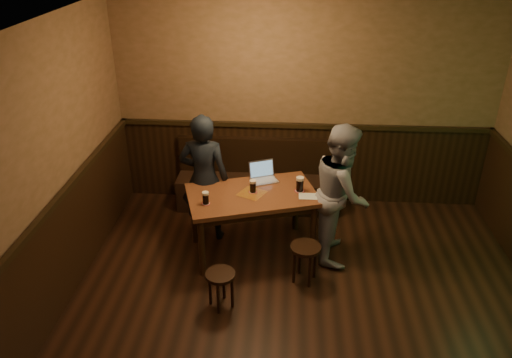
{
  "coord_description": "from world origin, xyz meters",
  "views": [
    {
      "loc": [
        -0.2,
        -3.33,
        3.57
      ],
      "look_at": [
        -0.54,
        1.57,
        1.02
      ],
      "focal_mm": 35.0,
      "sensor_mm": 36.0,
      "label": 1
    }
  ],
  "objects_px": {
    "stool_left": "(221,280)",
    "pint_mid": "(253,186)",
    "stool_right": "(305,253)",
    "person_grey": "(341,193)",
    "pub_table": "(252,201)",
    "laptop": "(263,175)",
    "bench": "(258,185)",
    "person_suit": "(204,178)",
    "pint_right": "(300,184)",
    "pint_left": "(206,198)"
  },
  "relations": [
    {
      "from": "pint_mid",
      "to": "stool_left",
      "type": "bearing_deg",
      "value": -103.57
    },
    {
      "from": "pint_left",
      "to": "laptop",
      "type": "height_order",
      "value": "laptop"
    },
    {
      "from": "pint_left",
      "to": "person_grey",
      "type": "relative_size",
      "value": 0.09
    },
    {
      "from": "bench",
      "to": "stool_right",
      "type": "distance_m",
      "value": 1.73
    },
    {
      "from": "pint_mid",
      "to": "person_suit",
      "type": "xyz_separation_m",
      "value": [
        -0.61,
        0.24,
        -0.05
      ]
    },
    {
      "from": "bench",
      "to": "person_suit",
      "type": "xyz_separation_m",
      "value": [
        -0.6,
        -0.8,
        0.5
      ]
    },
    {
      "from": "stool_right",
      "to": "pint_mid",
      "type": "relative_size",
      "value": 2.94
    },
    {
      "from": "pint_mid",
      "to": "pint_right",
      "type": "xyz_separation_m",
      "value": [
        0.54,
        0.06,
        0.01
      ]
    },
    {
      "from": "person_grey",
      "to": "pint_mid",
      "type": "bearing_deg",
      "value": 92.43
    },
    {
      "from": "pub_table",
      "to": "pint_right",
      "type": "distance_m",
      "value": 0.59
    },
    {
      "from": "person_suit",
      "to": "person_grey",
      "type": "xyz_separation_m",
      "value": [
        1.62,
        -0.26,
        0.01
      ]
    },
    {
      "from": "pub_table",
      "to": "pint_right",
      "type": "bearing_deg",
      "value": -7.48
    },
    {
      "from": "bench",
      "to": "stool_left",
      "type": "distance_m",
      "value": 2.11
    },
    {
      "from": "stool_left",
      "to": "pub_table",
      "type": "bearing_deg",
      "value": 76.5
    },
    {
      "from": "pint_left",
      "to": "laptop",
      "type": "distance_m",
      "value": 0.87
    },
    {
      "from": "pint_mid",
      "to": "laptop",
      "type": "distance_m",
      "value": 0.34
    },
    {
      "from": "person_suit",
      "to": "pint_left",
      "type": "bearing_deg",
      "value": 102.88
    },
    {
      "from": "pint_right",
      "to": "person_grey",
      "type": "distance_m",
      "value": 0.48
    },
    {
      "from": "bench",
      "to": "pint_right",
      "type": "distance_m",
      "value": 1.26
    },
    {
      "from": "bench",
      "to": "laptop",
      "type": "distance_m",
      "value": 0.9
    },
    {
      "from": "stool_left",
      "to": "laptop",
      "type": "relative_size",
      "value": 1.09
    },
    {
      "from": "pint_mid",
      "to": "pint_right",
      "type": "relative_size",
      "value": 0.86
    },
    {
      "from": "pint_left",
      "to": "person_grey",
      "type": "height_order",
      "value": "person_grey"
    },
    {
      "from": "bench",
      "to": "person_grey",
      "type": "distance_m",
      "value": 1.56
    },
    {
      "from": "stool_left",
      "to": "person_grey",
      "type": "relative_size",
      "value": 0.25
    },
    {
      "from": "pint_left",
      "to": "person_grey",
      "type": "xyz_separation_m",
      "value": [
        1.51,
        0.29,
        -0.03
      ]
    },
    {
      "from": "bench",
      "to": "laptop",
      "type": "bearing_deg",
      "value": -81.53
    },
    {
      "from": "pub_table",
      "to": "stool_right",
      "type": "relative_size",
      "value": 3.63
    },
    {
      "from": "stool_right",
      "to": "pint_left",
      "type": "bearing_deg",
      "value": 166.67
    },
    {
      "from": "bench",
      "to": "pint_mid",
      "type": "distance_m",
      "value": 1.18
    },
    {
      "from": "stool_left",
      "to": "person_grey",
      "type": "xyz_separation_m",
      "value": [
        1.26,
        1.03,
        0.49
      ]
    },
    {
      "from": "bench",
      "to": "stool_right",
      "type": "relative_size",
      "value": 4.86
    },
    {
      "from": "stool_right",
      "to": "person_grey",
      "type": "relative_size",
      "value": 0.28
    },
    {
      "from": "bench",
      "to": "pint_mid",
      "type": "bearing_deg",
      "value": -89.53
    },
    {
      "from": "stool_right",
      "to": "pint_mid",
      "type": "distance_m",
      "value": 0.97
    },
    {
      "from": "stool_right",
      "to": "laptop",
      "type": "xyz_separation_m",
      "value": [
        -0.51,
        0.89,
        0.48
      ]
    },
    {
      "from": "person_suit",
      "to": "stool_left",
      "type": "bearing_deg",
      "value": 107.25
    },
    {
      "from": "bench",
      "to": "person_grey",
      "type": "relative_size",
      "value": 1.34
    },
    {
      "from": "pint_right",
      "to": "person_suit",
      "type": "distance_m",
      "value": 1.16
    },
    {
      "from": "stool_left",
      "to": "person_grey",
      "type": "height_order",
      "value": "person_grey"
    },
    {
      "from": "pub_table",
      "to": "pint_mid",
      "type": "xyz_separation_m",
      "value": [
        0.01,
        0.03,
        0.18
      ]
    },
    {
      "from": "stool_left",
      "to": "pint_left",
      "type": "xyz_separation_m",
      "value": [
        -0.25,
        0.74,
        0.53
      ]
    },
    {
      "from": "stool_left",
      "to": "pint_mid",
      "type": "bearing_deg",
      "value": 76.43
    },
    {
      "from": "stool_right",
      "to": "pint_mid",
      "type": "height_order",
      "value": "pint_mid"
    },
    {
      "from": "bench",
      "to": "person_grey",
      "type": "xyz_separation_m",
      "value": [
        1.02,
        -1.06,
        0.51
      ]
    },
    {
      "from": "stool_right",
      "to": "pint_mid",
      "type": "bearing_deg",
      "value": 137.31
    },
    {
      "from": "person_grey",
      "to": "laptop",
      "type": "bearing_deg",
      "value": 72.81
    },
    {
      "from": "stool_left",
      "to": "pint_mid",
      "type": "distance_m",
      "value": 1.2
    },
    {
      "from": "pub_table",
      "to": "stool_left",
      "type": "bearing_deg",
      "value": -120.83
    },
    {
      "from": "person_suit",
      "to": "stool_right",
      "type": "bearing_deg",
      "value": 148.33
    }
  ]
}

